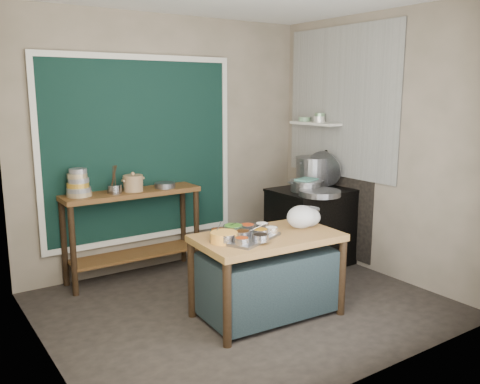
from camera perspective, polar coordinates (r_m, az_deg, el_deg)
floor at (r=4.90m, az=0.37°, el=-12.67°), size 3.50×3.00×0.02m
back_wall at (r=5.82m, az=-8.11°, el=5.44°), size 3.50×0.02×2.80m
left_wall at (r=3.82m, az=-21.96°, el=1.75°), size 0.02×3.00×2.80m
right_wall at (r=5.70m, az=15.20°, el=5.04°), size 0.02×3.00×2.80m
curtain_panel at (r=5.64m, az=-11.12°, el=4.65°), size 2.10×0.02×1.90m
curtain_frame at (r=5.63m, az=-11.08°, el=4.65°), size 2.22×0.03×2.02m
tile_panel at (r=6.02m, az=11.25°, el=9.82°), size 0.02×1.70×1.70m
soot_patch at (r=6.23m, az=10.23°, el=-0.77°), size 0.01×1.30×1.30m
wall_shelf at (r=6.18m, az=8.48°, el=7.62°), size 0.22×0.70×0.03m
prep_table at (r=4.56m, az=3.06°, el=-9.35°), size 1.29×0.80×0.75m
back_counter at (r=5.56m, az=-11.90°, el=-4.67°), size 1.45×0.40×0.95m
stove_block at (r=5.96m, az=8.11°, el=-3.97°), size 0.90×0.68×0.85m
stove_top at (r=5.86m, az=8.23°, el=0.19°), size 0.92×0.69×0.03m
condiment_tray at (r=4.31m, az=0.70°, el=-5.13°), size 0.64×0.56×0.02m
condiment_bowls at (r=4.30m, az=0.31°, el=-4.58°), size 0.60×0.48×0.07m
yellow_basin at (r=4.21m, az=-1.81°, el=-5.09°), size 0.26×0.26×0.09m
saucepan at (r=4.92m, az=7.64°, el=-2.54°), size 0.30×0.30×0.13m
plastic_bag_a at (r=4.65m, az=6.89°, el=-2.80°), size 0.33×0.30×0.21m
plastic_bag_b at (r=4.73m, az=7.76°, el=-2.84°), size 0.27×0.24×0.17m
bowl_stack at (r=5.28m, az=-17.72°, el=0.83°), size 0.25×0.25×0.28m
utensil_cup at (r=5.35m, az=-13.91°, el=0.32°), size 0.18×0.18×0.09m
ceramic_crock at (r=5.42m, az=-11.90°, el=0.87°), size 0.27×0.27×0.15m
wide_bowl at (r=5.55m, az=-8.44°, el=0.76°), size 0.29×0.29×0.06m
stock_pot at (r=6.09m, az=8.17°, el=2.34°), size 0.44×0.44×0.33m
pot_lid at (r=6.00m, az=9.46°, el=2.60°), size 0.22×0.45×0.43m
steamer at (r=5.72m, az=7.46°, el=0.71°), size 0.49×0.49×0.12m
green_cloth at (r=5.71m, az=7.48°, el=1.40°), size 0.27×0.23×0.02m
shallow_pan at (r=5.49m, az=8.94°, el=-0.11°), size 0.58×0.58×0.06m
shelf_bowl_stack at (r=6.13m, az=8.88°, el=8.21°), size 0.14×0.14×0.11m
shelf_bowl_green at (r=6.32m, az=7.25°, el=8.10°), size 0.19×0.19×0.05m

